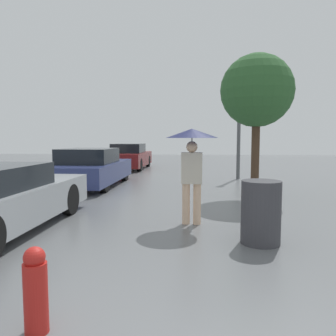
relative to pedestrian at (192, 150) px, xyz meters
The scene contains 7 objects.
pedestrian is the anchor object (origin of this frame).
parked_car_middle 5.80m from the pedestrian, 126.68° to the left, with size 1.86×4.27×1.25m.
parked_car_farthest 11.37m from the pedestrian, 107.54° to the left, with size 1.73×4.34×1.30m.
tree 3.71m from the pedestrian, 61.15° to the left, with size 1.91×1.91×3.79m.
street_lamp 7.23m from the pedestrian, 76.35° to the left, with size 0.29×0.29×3.78m.
trash_bin 1.72m from the pedestrian, 44.45° to the right, with size 0.59×0.59×0.95m.
fire_hydrant 3.84m from the pedestrian, 108.72° to the right, with size 0.19×0.19×0.72m.
Camera 1 is at (0.26, -1.69, 1.57)m, focal length 35.00 mm.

